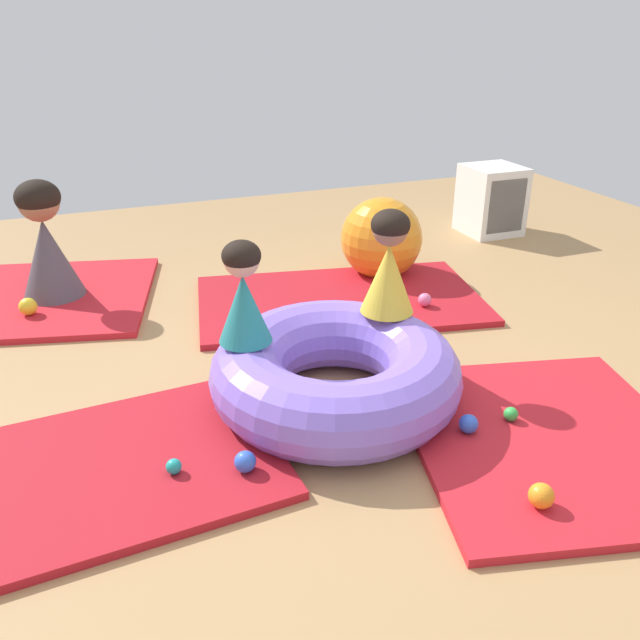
# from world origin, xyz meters

# --- Properties ---
(ground_plane) EXTENTS (8.00, 8.00, 0.00)m
(ground_plane) POSITION_xyz_m (0.00, 0.00, 0.00)
(ground_plane) COLOR tan
(gym_mat_near_right) EXTENTS (1.74, 1.08, 0.04)m
(gym_mat_near_right) POSITION_xyz_m (-1.30, -0.09, 0.02)
(gym_mat_near_right) COLOR #B21923
(gym_mat_near_right) RESTS_ON ground
(gym_mat_near_left) EXTENTS (1.96, 1.36, 0.04)m
(gym_mat_near_left) POSITION_xyz_m (0.41, 1.18, 0.02)
(gym_mat_near_left) COLOR #B21923
(gym_mat_near_left) RESTS_ON ground
(gym_mat_center_rear) EXTENTS (1.44, 1.53, 0.04)m
(gym_mat_center_rear) POSITION_xyz_m (0.67, -0.55, 0.02)
(gym_mat_center_rear) COLOR red
(gym_mat_center_rear) RESTS_ON ground
(gym_mat_far_right) EXTENTS (1.45, 1.51, 0.04)m
(gym_mat_far_right) POSITION_xyz_m (-1.30, 1.88, 0.02)
(gym_mat_far_right) COLOR red
(gym_mat_far_right) RESTS_ON ground
(inflatable_cushion) EXTENTS (1.18, 1.18, 0.35)m
(inflatable_cushion) POSITION_xyz_m (-0.08, 0.07, 0.18)
(inflatable_cushion) COLOR #8466E0
(inflatable_cushion) RESTS_ON ground
(child_in_yellow) EXTENTS (0.36, 0.36, 0.52)m
(child_in_yellow) POSITION_xyz_m (0.28, 0.27, 0.60)
(child_in_yellow) COLOR yellow
(child_in_yellow) RESTS_ON inflatable_cushion
(child_in_teal) EXTENTS (0.34, 0.34, 0.47)m
(child_in_teal) POSITION_xyz_m (-0.46, 0.21, 0.58)
(child_in_teal) COLOR teal
(child_in_teal) RESTS_ON inflatable_cushion
(adult_seated) EXTENTS (0.53, 0.53, 0.75)m
(adult_seated) POSITION_xyz_m (-1.30, 1.88, 0.40)
(adult_seated) COLOR #4C4751
(adult_seated) RESTS_ON gym_mat_far_right
(play_ball_blue) EXTENTS (0.08, 0.08, 0.08)m
(play_ball_blue) POSITION_xyz_m (0.36, -0.40, 0.08)
(play_ball_blue) COLOR blue
(play_ball_blue) RESTS_ON gym_mat_center_rear
(play_ball_pink) EXTENTS (0.08, 0.08, 0.08)m
(play_ball_pink) POSITION_xyz_m (0.85, 0.86, 0.08)
(play_ball_pink) COLOR pink
(play_ball_pink) RESTS_ON gym_mat_near_left
(play_ball_yellow) EXTENTS (0.11, 0.11, 0.11)m
(play_ball_yellow) POSITION_xyz_m (-1.45, 1.61, 0.09)
(play_ball_yellow) COLOR yellow
(play_ball_yellow) RESTS_ON gym_mat_far_right
(play_ball_green) EXTENTS (0.06, 0.06, 0.06)m
(play_ball_green) POSITION_xyz_m (0.59, -0.39, 0.07)
(play_ball_green) COLOR green
(play_ball_green) RESTS_ON gym_mat_center_rear
(play_ball_orange) EXTENTS (0.10, 0.10, 0.10)m
(play_ball_orange) POSITION_xyz_m (0.35, -0.90, 0.09)
(play_ball_orange) COLOR orange
(play_ball_orange) RESTS_ON gym_mat_center_rear
(play_ball_teal) EXTENTS (0.06, 0.06, 0.06)m
(play_ball_teal) POSITION_xyz_m (-0.89, -0.22, 0.07)
(play_ball_teal) COLOR teal
(play_ball_teal) RESTS_ON gym_mat_near_right
(play_ball_blue_second) EXTENTS (0.09, 0.09, 0.09)m
(play_ball_blue_second) POSITION_xyz_m (-0.62, -0.31, 0.08)
(play_ball_blue_second) COLOR blue
(play_ball_blue_second) RESTS_ON gym_mat_near_right
(exercise_ball_large) EXTENTS (0.57, 0.57, 0.57)m
(exercise_ball_large) POSITION_xyz_m (0.86, 1.51, 0.28)
(exercise_ball_large) COLOR orange
(exercise_ball_large) RESTS_ON ground
(storage_cube) EXTENTS (0.44, 0.44, 0.56)m
(storage_cube) POSITION_xyz_m (2.17, 2.09, 0.28)
(storage_cube) COLOR white
(storage_cube) RESTS_ON ground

